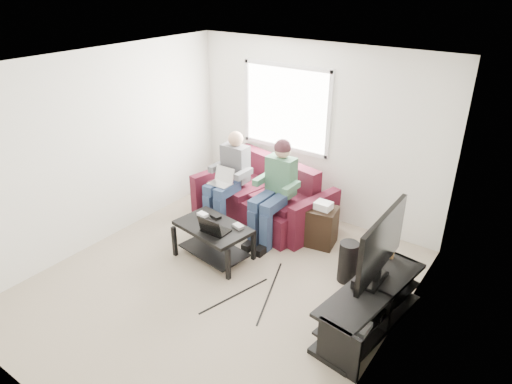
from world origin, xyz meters
TOP-DOWN VIEW (x-y plane):
  - floor at (0.00, 0.00)m, footprint 4.50×4.50m
  - ceiling at (0.00, 0.00)m, footprint 4.50×4.50m
  - wall_back at (0.00, 2.25)m, footprint 4.50×0.00m
  - wall_front at (0.00, -2.25)m, footprint 4.50×0.00m
  - wall_left at (-2.00, 0.00)m, footprint 0.00×4.50m
  - wall_right at (2.00, 0.00)m, footprint 0.00×4.50m
  - window at (-0.50, 2.23)m, footprint 1.48×0.04m
  - sofa at (-0.46, 1.63)m, footprint 2.11×1.23m
  - person_left at (-0.86, 1.28)m, footprint 0.40×0.71m
  - person_right at (-0.06, 1.30)m, footprint 0.40×0.71m
  - laptop_silver at (-0.86, 1.10)m, footprint 0.36×0.29m
  - coffee_table at (-0.42, 0.39)m, footprint 1.04×0.73m
  - laptop_black at (-0.30, 0.31)m, footprint 0.35×0.25m
  - controller_a at (-0.70, 0.51)m, footprint 0.15×0.11m
  - controller_b at (-0.52, 0.57)m, footprint 0.16×0.12m
  - controller_c at (-0.12, 0.54)m, footprint 0.16×0.13m
  - tv_stand at (1.77, 0.34)m, footprint 0.67×1.59m
  - tv at (1.77, 0.44)m, footprint 0.12×1.10m
  - soundbar at (1.65, 0.44)m, footprint 0.12×0.50m
  - drink_cup at (1.72, 0.97)m, footprint 0.08×0.08m
  - console_white at (1.77, -0.06)m, footprint 0.30×0.22m
  - console_grey at (1.77, 0.64)m, footprint 0.34×0.26m
  - console_black at (1.77, 0.29)m, footprint 0.38×0.30m
  - subwoofer at (1.23, 0.95)m, footprint 0.23×0.23m
  - keyboard_floor at (1.49, 0.42)m, footprint 0.25×0.51m
  - end_table at (0.58, 1.50)m, footprint 0.37×0.37m

SIDE VIEW (x-z plane):
  - floor at x=0.00m, z-range 0.00..0.00m
  - keyboard_floor at x=1.49m, z-range 0.00..0.03m
  - tv_stand at x=1.77m, z-range -0.03..0.48m
  - subwoofer at x=1.23m, z-range 0.00..0.53m
  - end_table at x=0.58m, z-range -0.03..0.62m
  - console_white at x=1.77m, z-range 0.27..0.33m
  - console_black at x=1.77m, z-range 0.27..0.34m
  - console_grey at x=1.77m, z-range 0.27..0.35m
  - sofa at x=-0.46m, z-range -0.12..0.78m
  - coffee_table at x=-0.42m, z-range 0.12..0.60m
  - controller_a at x=-0.70m, z-range 0.48..0.52m
  - controller_b at x=-0.52m, z-range 0.48..0.52m
  - controller_c at x=-0.12m, z-range 0.48..0.52m
  - soundbar at x=1.65m, z-range 0.51..0.61m
  - drink_cup at x=1.72m, z-range 0.51..0.63m
  - laptop_black at x=-0.30m, z-range 0.48..0.72m
  - laptop_silver at x=-0.86m, z-range 0.63..0.87m
  - person_left at x=-0.86m, z-range 0.07..1.45m
  - person_right at x=-0.06m, z-range 0.11..1.53m
  - tv at x=1.77m, z-range 0.56..1.37m
  - wall_back at x=0.00m, z-range -0.95..3.55m
  - wall_front at x=0.00m, z-range -0.95..3.55m
  - wall_left at x=-2.00m, z-range -0.95..3.55m
  - wall_right at x=2.00m, z-range -0.95..3.55m
  - window at x=-0.50m, z-range 0.96..2.24m
  - ceiling at x=0.00m, z-range 2.60..2.60m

